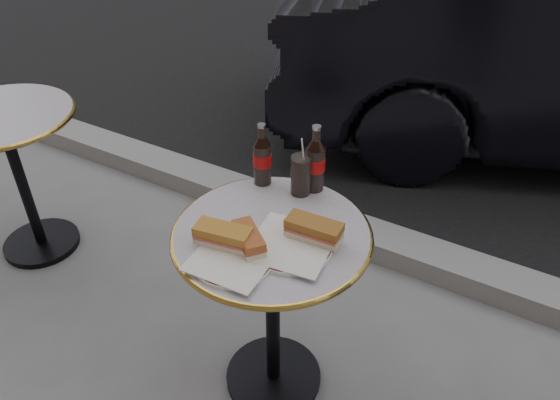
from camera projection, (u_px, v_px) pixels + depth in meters
The scene contains 13 objects.
ground at pixel (274, 378), 2.10m from camera, with size 80.00×80.00×0.00m, color slate.
asphalt_road at pixel (520, 18), 5.60m from camera, with size 40.00×8.00×0.00m, color black.
curb at pixel (365, 238), 2.70m from camera, with size 40.00×0.20×0.12m, color gray.
bistro_table at pixel (273, 313), 1.88m from camera, with size 0.62×0.62×0.73m, color #BAB2C4, non-canonical shape.
bistro_table_second at pixel (23, 185), 2.52m from camera, with size 0.62×0.62×0.73m, color #BAB2C4, non-canonical shape.
plate_left at pixel (233, 260), 1.55m from camera, with size 0.23×0.23×0.01m, color white.
plate_right at pixel (291, 246), 1.60m from camera, with size 0.25×0.25×0.01m, color white.
sandwich_left_a at pixel (223, 237), 1.58m from camera, with size 0.17×0.08×0.06m, color #B87A2E.
sandwich_left_b at pixel (249, 239), 1.58m from camera, with size 0.14×0.07×0.05m, color #A9552B.
sandwich_right at pixel (314, 230), 1.60m from camera, with size 0.17×0.08×0.06m, color #9B6027.
cola_bottle_left at pixel (262, 154), 1.82m from camera, with size 0.06×0.06×0.23m, color black, non-canonical shape.
cola_bottle_right at pixel (315, 158), 1.78m from camera, with size 0.07×0.07×0.24m, color black, non-canonical shape.
cola_glass at pixel (301, 175), 1.79m from camera, with size 0.07×0.07×0.14m, color black.
Camera 1 is at (0.66, -1.11, 1.79)m, focal length 35.00 mm.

